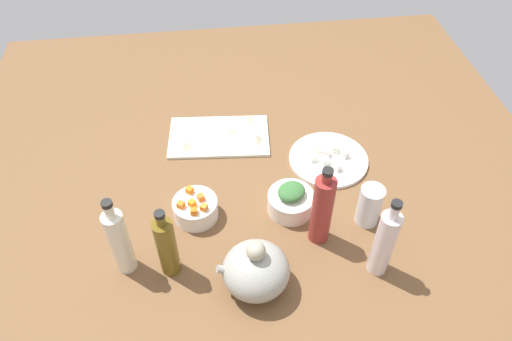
{
  "coord_description": "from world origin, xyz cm",
  "views": [
    {
      "loc": [
        12.9,
        99.74,
        111.63
      ],
      "look_at": [
        0.0,
        0.0,
        8.0
      ],
      "focal_mm": 33.5,
      "sensor_mm": 36.0,
      "label": 1
    }
  ],
  "objects_px": {
    "bottle_3": "(120,241)",
    "drinking_glass_0": "(370,205)",
    "bowl_greens": "(291,202)",
    "cutting_board": "(219,137)",
    "bowl_carrots": "(196,209)",
    "plate_tofu": "(328,159)",
    "bottle_1": "(167,246)",
    "bottle_0": "(322,209)",
    "bottle_2": "(384,243)",
    "teapot": "(256,270)"
  },
  "relations": [
    {
      "from": "cutting_board",
      "to": "bowl_carrots",
      "type": "xyz_separation_m",
      "value": [
        0.09,
        0.33,
        0.03
      ]
    },
    {
      "from": "bottle_0",
      "to": "bowl_carrots",
      "type": "bearing_deg",
      "value": -19.54
    },
    {
      "from": "plate_tofu",
      "to": "bottle_1",
      "type": "height_order",
      "value": "bottle_1"
    },
    {
      "from": "bowl_greens",
      "to": "bottle_3",
      "type": "bearing_deg",
      "value": 16.34
    },
    {
      "from": "bottle_3",
      "to": "drinking_glass_0",
      "type": "relative_size",
      "value": 2.02
    },
    {
      "from": "bottle_3",
      "to": "bowl_carrots",
      "type": "bearing_deg",
      "value": -141.83
    },
    {
      "from": "bowl_greens",
      "to": "bottle_2",
      "type": "distance_m",
      "value": 0.31
    },
    {
      "from": "plate_tofu",
      "to": "bottle_1",
      "type": "distance_m",
      "value": 0.62
    },
    {
      "from": "bowl_greens",
      "to": "bottle_1",
      "type": "xyz_separation_m",
      "value": [
        0.35,
        0.16,
        0.07
      ]
    },
    {
      "from": "bottle_1",
      "to": "drinking_glass_0",
      "type": "relative_size",
      "value": 1.8
    },
    {
      "from": "cutting_board",
      "to": "bowl_carrots",
      "type": "relative_size",
      "value": 2.62
    },
    {
      "from": "bowl_greens",
      "to": "bottle_3",
      "type": "height_order",
      "value": "bottle_3"
    },
    {
      "from": "bottle_1",
      "to": "drinking_glass_0",
      "type": "bearing_deg",
      "value": -170.61
    },
    {
      "from": "bowl_carrots",
      "to": "teapot",
      "type": "height_order",
      "value": "teapot"
    },
    {
      "from": "plate_tofu",
      "to": "bottle_0",
      "type": "height_order",
      "value": "bottle_0"
    },
    {
      "from": "cutting_board",
      "to": "plate_tofu",
      "type": "bearing_deg",
      "value": 155.42
    },
    {
      "from": "bowl_carrots",
      "to": "bottle_1",
      "type": "xyz_separation_m",
      "value": [
        0.07,
        0.17,
        0.07
      ]
    },
    {
      "from": "drinking_glass_0",
      "to": "bowl_carrots",
      "type": "bearing_deg",
      "value": -9.29
    },
    {
      "from": "bowl_greens",
      "to": "plate_tofu",
      "type": "bearing_deg",
      "value": -130.74
    },
    {
      "from": "bottle_0",
      "to": "bottle_3",
      "type": "distance_m",
      "value": 0.52
    },
    {
      "from": "drinking_glass_0",
      "to": "plate_tofu",
      "type": "bearing_deg",
      "value": -78.54
    },
    {
      "from": "cutting_board",
      "to": "bowl_greens",
      "type": "relative_size",
      "value": 2.51
    },
    {
      "from": "bowl_greens",
      "to": "cutting_board",
      "type": "bearing_deg",
      "value": -61.67
    },
    {
      "from": "plate_tofu",
      "to": "bottle_0",
      "type": "xyz_separation_m",
      "value": [
        0.1,
        0.29,
        0.11
      ]
    },
    {
      "from": "bottle_1",
      "to": "bottle_0",
      "type": "bearing_deg",
      "value": -172.64
    },
    {
      "from": "cutting_board",
      "to": "bowl_carrots",
      "type": "height_order",
      "value": "bowl_carrots"
    },
    {
      "from": "bottle_2",
      "to": "bottle_3",
      "type": "distance_m",
      "value": 0.66
    },
    {
      "from": "plate_tofu",
      "to": "bowl_greens",
      "type": "height_order",
      "value": "bowl_greens"
    },
    {
      "from": "bowl_greens",
      "to": "bowl_carrots",
      "type": "xyz_separation_m",
      "value": [
        0.27,
        -0.01,
        -0.0
      ]
    },
    {
      "from": "bottle_3",
      "to": "bowl_greens",
      "type": "bearing_deg",
      "value": -163.66
    },
    {
      "from": "bowl_greens",
      "to": "bottle_1",
      "type": "height_order",
      "value": "bottle_1"
    },
    {
      "from": "plate_tofu",
      "to": "bottle_3",
      "type": "height_order",
      "value": "bottle_3"
    },
    {
      "from": "bottle_3",
      "to": "drinking_glass_0",
      "type": "xyz_separation_m",
      "value": [
        -0.67,
        -0.07,
        -0.05
      ]
    },
    {
      "from": "bottle_1",
      "to": "bottle_3",
      "type": "xyz_separation_m",
      "value": [
        0.12,
        -0.02,
        0.01
      ]
    },
    {
      "from": "bottle_0",
      "to": "cutting_board",
      "type": "bearing_deg",
      "value": -61.42
    },
    {
      "from": "bottle_3",
      "to": "bottle_2",
      "type": "bearing_deg",
      "value": 172.05
    },
    {
      "from": "cutting_board",
      "to": "bottle_3",
      "type": "height_order",
      "value": "bottle_3"
    },
    {
      "from": "plate_tofu",
      "to": "bottle_1",
      "type": "xyz_separation_m",
      "value": [
        0.51,
        0.34,
        0.09
      ]
    },
    {
      "from": "bowl_greens",
      "to": "drinking_glass_0",
      "type": "height_order",
      "value": "drinking_glass_0"
    },
    {
      "from": "bowl_carrots",
      "to": "bottle_2",
      "type": "xyz_separation_m",
      "value": [
        -0.47,
        0.24,
        0.08
      ]
    },
    {
      "from": "cutting_board",
      "to": "drinking_glass_0",
      "type": "relative_size",
      "value": 2.6
    },
    {
      "from": "bottle_0",
      "to": "drinking_glass_0",
      "type": "bearing_deg",
      "value": -165.24
    },
    {
      "from": "bowl_carrots",
      "to": "teapot",
      "type": "distance_m",
      "value": 0.29
    },
    {
      "from": "cutting_board",
      "to": "bowl_carrots",
      "type": "distance_m",
      "value": 0.34
    },
    {
      "from": "bowl_carrots",
      "to": "teapot",
      "type": "relative_size",
      "value": 0.7
    },
    {
      "from": "cutting_board",
      "to": "bottle_1",
      "type": "distance_m",
      "value": 0.53
    },
    {
      "from": "drinking_glass_0",
      "to": "bottle_3",
      "type": "bearing_deg",
      "value": 5.82
    },
    {
      "from": "bowl_greens",
      "to": "teapot",
      "type": "height_order",
      "value": "teapot"
    },
    {
      "from": "bottle_1",
      "to": "bottle_3",
      "type": "bearing_deg",
      "value": -11.51
    },
    {
      "from": "cutting_board",
      "to": "plate_tofu",
      "type": "distance_m",
      "value": 0.38
    }
  ]
}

